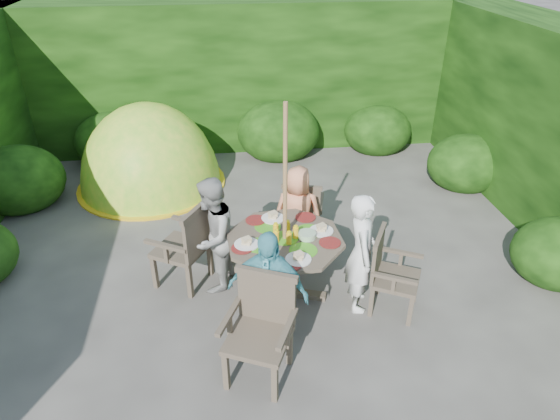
{
  "coord_description": "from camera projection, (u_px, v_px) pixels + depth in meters",
  "views": [
    {
      "loc": [
        -0.4,
        -4.85,
        3.59
      ],
      "look_at": [
        0.19,
        -0.13,
        0.85
      ],
      "focal_mm": 32.0,
      "sensor_mm": 36.0,
      "label": 1
    }
  ],
  "objects": [
    {
      "name": "parasol_pole",
      "position": [
        285.0,
        208.0,
        5.02
      ],
      "size": [
        0.06,
        0.06,
        2.2
      ],
      "primitive_type": "cylinder",
      "rotation": [
        0.0,
        0.0,
        -0.33
      ],
      "color": "olive",
      "rests_on": "ground"
    },
    {
      "name": "garden_chair_left",
      "position": [
        187.0,
        244.0,
        5.49
      ],
      "size": [
        0.74,
        0.76,
        0.98
      ],
      "rotation": [
        0.0,
        0.0,
        -2.09
      ],
      "color": "#3F3529",
      "rests_on": "ground"
    },
    {
      "name": "hedge_enclosure",
      "position": [
        252.0,
        129.0,
        6.52
      ],
      "size": [
        9.0,
        9.0,
        2.5
      ],
      "color": "black",
      "rests_on": "ground"
    },
    {
      "name": "patio_table",
      "position": [
        285.0,
        247.0,
        5.25
      ],
      "size": [
        1.62,
        1.62,
        0.89
      ],
      "rotation": [
        0.0,
        0.0,
        -0.33
      ],
      "color": "#3F3529",
      "rests_on": "ground"
    },
    {
      "name": "garden_chair_front",
      "position": [
        261.0,
        326.0,
        4.38
      ],
      "size": [
        0.74,
        0.7,
        0.96
      ],
      "rotation": [
        0.0,
        0.0,
        -0.43
      ],
      "color": "#3F3529",
      "rests_on": "ground"
    },
    {
      "name": "dome_tent",
      "position": [
        153.0,
        185.0,
        7.88
      ],
      "size": [
        2.51,
        2.51,
        2.61
      ],
      "rotation": [
        0.0,
        0.0,
        -0.19
      ],
      "color": "#71D128",
      "rests_on": "ground"
    },
    {
      "name": "child_right",
      "position": [
        361.0,
        253.0,
        5.09
      ],
      "size": [
        0.39,
        0.53,
        1.33
      ],
      "primitive_type": "imported",
      "rotation": [
        0.0,
        0.0,
        1.41
      ],
      "color": "white",
      "rests_on": "ground"
    },
    {
      "name": "child_back",
      "position": [
        298.0,
        213.0,
        5.95
      ],
      "size": [
        0.65,
        0.5,
        1.18
      ],
      "primitive_type": "imported",
      "rotation": [
        0.0,
        0.0,
        2.9
      ],
      "color": "#EC8D61",
      "rests_on": "ground"
    },
    {
      "name": "garden_chair_back",
      "position": [
        302.0,
        211.0,
        6.28
      ],
      "size": [
        0.6,
        0.56,
        0.84
      ],
      "rotation": [
        0.0,
        0.0,
        2.88
      ],
      "color": "#3F3529",
      "rests_on": "ground"
    },
    {
      "name": "ground",
      "position": [
        263.0,
        267.0,
        6.0
      ],
      "size": [
        60.0,
        60.0,
        0.0
      ],
      "primitive_type": "plane",
      "color": "#44413D",
      "rests_on": "ground"
    },
    {
      "name": "child_left",
      "position": [
        212.0,
        236.0,
        5.38
      ],
      "size": [
        0.7,
        0.78,
        1.33
      ],
      "primitive_type": "imported",
      "rotation": [
        0.0,
        0.0,
        -1.93
      ],
      "color": "#9D9E98",
      "rests_on": "ground"
    },
    {
      "name": "child_front",
      "position": [
        268.0,
        293.0,
        4.56
      ],
      "size": [
        0.83,
        0.58,
        1.31
      ],
      "primitive_type": "imported",
      "rotation": [
        0.0,
        0.0,
        -0.38
      ],
      "color": "#4CA7B3",
      "rests_on": "ground"
    },
    {
      "name": "garden_chair_right",
      "position": [
        390.0,
        272.0,
        5.15
      ],
      "size": [
        0.64,
        0.67,
        0.86
      ],
      "rotation": [
        0.0,
        0.0,
        1.09
      ],
      "color": "#3F3529",
      "rests_on": "ground"
    }
  ]
}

